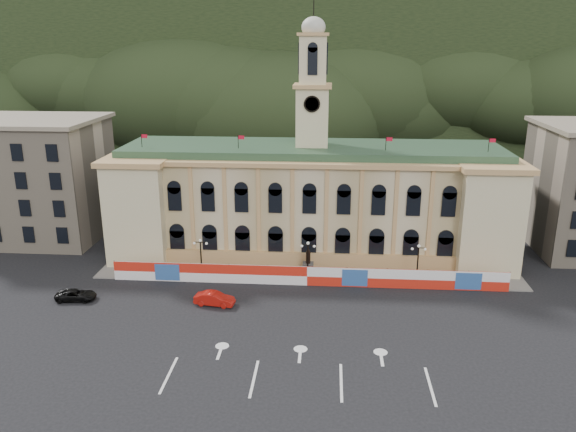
# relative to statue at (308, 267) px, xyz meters

# --- Properties ---
(ground) EXTENTS (260.00, 260.00, 0.00)m
(ground) POSITION_rel_statue_xyz_m (0.00, -18.00, -1.19)
(ground) COLOR black
(ground) RESTS_ON ground
(lane_markings) EXTENTS (26.00, 10.00, 0.02)m
(lane_markings) POSITION_rel_statue_xyz_m (0.00, -23.00, -1.18)
(lane_markings) COLOR white
(lane_markings) RESTS_ON ground
(hill_ridge) EXTENTS (230.00, 80.00, 64.00)m
(hill_ridge) POSITION_rel_statue_xyz_m (0.03, 103.99, 18.30)
(hill_ridge) COLOR black
(hill_ridge) RESTS_ON ground
(city_hall) EXTENTS (56.20, 17.60, 37.10)m
(city_hall) POSITION_rel_statue_xyz_m (0.00, 9.63, 6.66)
(city_hall) COLOR beige
(city_hall) RESTS_ON ground
(side_building_left) EXTENTS (21.00, 17.00, 18.60)m
(side_building_left) POSITION_rel_statue_xyz_m (-43.00, 12.93, 8.14)
(side_building_left) COLOR #B5A48C
(side_building_left) RESTS_ON ground
(hoarding_fence) EXTENTS (50.00, 0.44, 2.50)m
(hoarding_fence) POSITION_rel_statue_xyz_m (0.06, -2.93, 0.06)
(hoarding_fence) COLOR red
(hoarding_fence) RESTS_ON ground
(pavement) EXTENTS (56.00, 5.50, 0.16)m
(pavement) POSITION_rel_statue_xyz_m (0.00, -0.25, -1.11)
(pavement) COLOR slate
(pavement) RESTS_ON ground
(statue) EXTENTS (1.40, 1.40, 3.72)m
(statue) POSITION_rel_statue_xyz_m (0.00, 0.00, 0.00)
(statue) COLOR #595651
(statue) RESTS_ON ground
(lamp_left) EXTENTS (1.96, 0.44, 5.15)m
(lamp_left) POSITION_rel_statue_xyz_m (-14.00, -1.00, 1.89)
(lamp_left) COLOR black
(lamp_left) RESTS_ON ground
(lamp_center) EXTENTS (1.96, 0.44, 5.15)m
(lamp_center) POSITION_rel_statue_xyz_m (0.00, -1.00, 1.89)
(lamp_center) COLOR black
(lamp_center) RESTS_ON ground
(lamp_right) EXTENTS (1.96, 0.44, 5.15)m
(lamp_right) POSITION_rel_statue_xyz_m (14.00, -1.00, 1.89)
(lamp_right) COLOR black
(lamp_right) RESTS_ON ground
(red_sedan) EXTENTS (2.94, 5.19, 1.56)m
(red_sedan) POSITION_rel_statue_xyz_m (-10.60, -9.37, -0.41)
(red_sedan) COLOR #B0130C
(red_sedan) RESTS_ON ground
(black_suv) EXTENTS (2.94, 5.06, 1.31)m
(black_suv) POSITION_rel_statue_xyz_m (-27.38, -9.33, -0.53)
(black_suv) COLOR black
(black_suv) RESTS_ON ground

